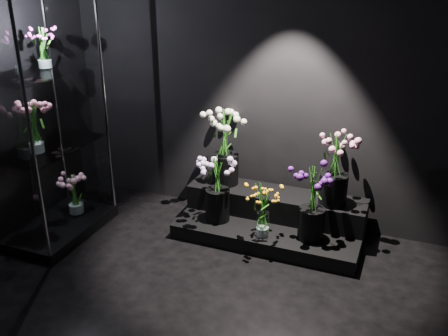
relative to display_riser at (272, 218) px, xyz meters
The scene contains 12 objects.
floor 1.68m from the display_riser, 99.08° to the right, with size 4.00×4.00×0.00m, color black.
wall_back 1.31m from the display_riser, 127.20° to the left, with size 4.00×4.00×0.00m, color black.
display_riser is the anchor object (origin of this frame).
display_case 2.30m from the display_riser, 158.36° to the right, with size 0.63×1.05×2.32m.
bouquet_orange_bells 0.42m from the display_riser, 88.92° to the right, with size 0.29×0.29×0.51m.
bouquet_lilac 0.64m from the display_riser, 157.86° to the right, with size 0.42×0.42×0.65m.
bouquet_purple 0.60m from the display_riser, 27.06° to the right, with size 0.41×0.41×0.69m.
bouquet_cream_roses 0.86m from the display_riser, 166.63° to the left, with size 0.46×0.46×0.76m.
bouquet_pink_roses 0.83m from the display_riser, ahead, with size 0.48×0.48×0.69m.
bouquet_case_pink 2.35m from the display_riser, 154.21° to the right, with size 0.34×0.34×0.48m.
bouquet_case_magenta 2.62m from the display_riser, 163.17° to the right, with size 0.29×0.29×0.35m.
bouquet_case_base_pink 1.98m from the display_riser, 164.49° to the right, with size 0.41×0.41×0.42m.
Camera 1 is at (1.41, -2.50, 2.49)m, focal length 40.00 mm.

